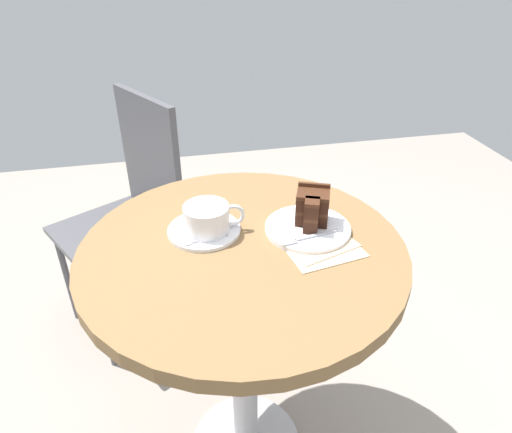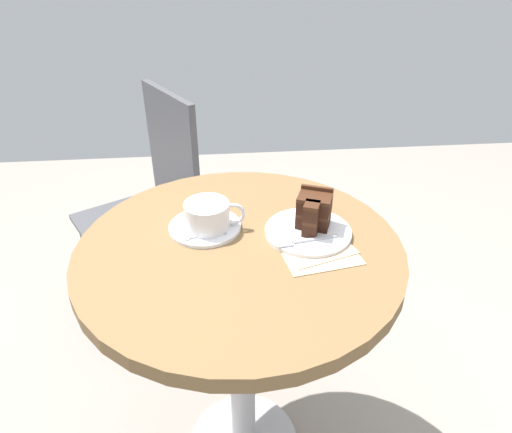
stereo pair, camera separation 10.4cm
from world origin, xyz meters
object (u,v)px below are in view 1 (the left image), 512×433
Objects in this scene: saucer at (204,230)px; cake_slice at (312,208)px; coffee_cup at (208,218)px; teaspoon at (200,241)px; napkin at (317,242)px; cake_plate at (308,228)px; cafe_chair at (134,201)px; fork at (303,238)px.

cake_slice is at bearing -7.27° from saucer.
saucer is at bearing 141.19° from coffee_cup.
cake_slice reaches higher than teaspoon.
napkin is at bearing -21.07° from coffee_cup.
cafe_chair reaches higher than cake_plate.
coffee_cup is 1.38× the size of cake_slice.
cake_plate is 0.96× the size of napkin.
fork reaches higher than teaspoon.
cake_slice is 0.71× the size of fork.
napkin is at bearing -83.78° from cake_plate.
saucer is at bearing -33.62° from fork.
cake_slice is (0.01, 0.01, 0.05)m from cake_plate.
coffee_cup is 0.71× the size of cake_plate.
cake_slice is at bearing -131.76° from fork.
teaspoon reaches higher than cake_plate.
teaspoon reaches higher than napkin.
cake_slice is 0.11× the size of cafe_chair.
saucer is 1.19× the size of fork.
teaspoon reaches higher than saucer.
coffee_cup is (0.01, -0.01, 0.04)m from saucer.
fork is (0.21, -0.09, 0.01)m from saucer.
cake_slice is at bearing 83.42° from napkin.
saucer is 0.23m from fork.
fork is (0.22, -0.04, 0.00)m from teaspoon.
cake_plate is at bearing -9.79° from coffee_cup.
cafe_chair reaches higher than teaspoon.
fork is at bearing -122.47° from cake_slice.
cake_slice is 0.83m from cafe_chair.
cake_plate is 1.96× the size of cake_slice.
cake_slice is at bearing 5.41° from cafe_chair.
coffee_cup reaches higher than saucer.
cake_plate is at bearing 4.02° from cafe_chair.
saucer is 0.25m from cake_slice.
fork is at bearing 0.54° from cafe_chair.
cake_slice is 0.49× the size of napkin.
coffee_cup is at bearing 174.17° from cake_slice.
cafe_chair is at bearing 108.73° from coffee_cup.
cake_plate is at bearing -131.59° from cake_slice.
cake_slice is (0.26, 0.02, 0.04)m from teaspoon.
saucer is 0.82× the size of napkin.
cafe_chair is at bearing 108.17° from saucer.
teaspoon is at bearing -179.12° from cake_plate.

